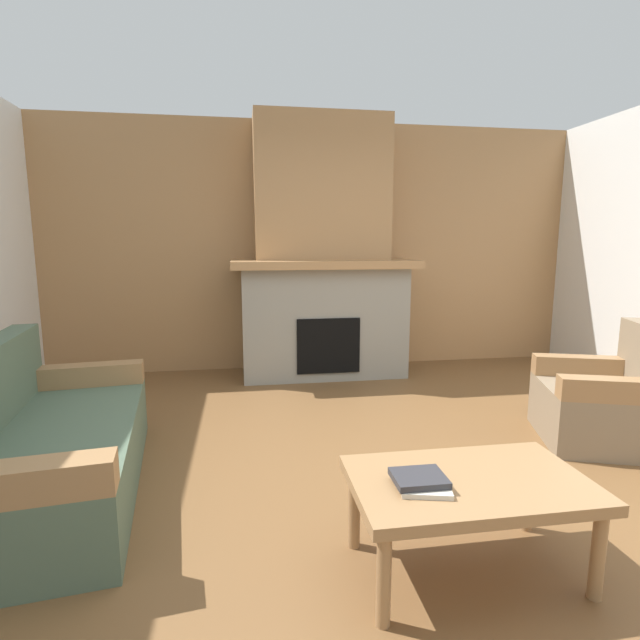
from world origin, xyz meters
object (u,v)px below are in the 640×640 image
Objects in this scene: couch at (44,448)px; fireplace at (322,266)px; armchair at (607,402)px; coffee_table at (469,490)px.

fireplace is at bearing 50.13° from couch.
couch is 3.65m from armchair.
armchair is at bearing 35.43° from coffee_table.
armchair is 1.97m from coffee_table.
coffee_table is at bearing -144.57° from armchair.
fireplace reaches higher than coffee_table.
armchair reaches higher than coffee_table.
fireplace is 2.70× the size of coffee_table.
fireplace is 1.43× the size of couch.
couch and armchair have the same top height.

